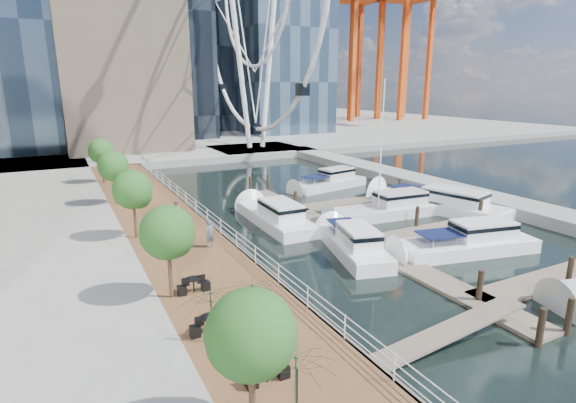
% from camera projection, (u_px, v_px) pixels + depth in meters
% --- Properties ---
extents(ground, '(520.00, 520.00, 0.00)m').
position_uv_depth(ground, '(407.00, 299.00, 23.72)').
color(ground, black).
rests_on(ground, ground).
extents(boardwalk, '(6.00, 60.00, 1.00)m').
position_uv_depth(boardwalk, '(169.00, 235.00, 32.44)').
color(boardwalk, brown).
rests_on(boardwalk, ground).
extents(seawall, '(0.25, 60.00, 1.00)m').
position_uv_depth(seawall, '(209.00, 229.00, 33.79)').
color(seawall, '#595954').
rests_on(seawall, ground).
extents(land_far, '(200.00, 114.00, 1.00)m').
position_uv_depth(land_far, '(124.00, 129.00, 111.17)').
color(land_far, gray).
rests_on(land_far, ground).
extents(breakwater, '(4.00, 60.00, 1.00)m').
position_uv_depth(breakwater, '(422.00, 183.00, 49.70)').
color(breakwater, gray).
rests_on(breakwater, ground).
extents(pier, '(14.00, 12.00, 1.00)m').
position_uv_depth(pier, '(256.00, 150.00, 74.50)').
color(pier, gray).
rests_on(pier, ground).
extents(railing, '(0.10, 60.00, 1.05)m').
position_uv_depth(railing, '(207.00, 216.00, 33.48)').
color(railing, white).
rests_on(railing, boardwalk).
extents(floating_docks, '(16.00, 34.00, 2.60)m').
position_uv_depth(floating_docks, '(398.00, 221.00, 35.72)').
color(floating_docks, '#6D6051').
rests_on(floating_docks, ground).
extents(port_cranes, '(40.00, 52.00, 38.00)m').
position_uv_depth(port_cranes, '(364.00, 54.00, 131.09)').
color(port_cranes, '#D84C14').
rests_on(port_cranes, ground).
extents(street_trees, '(2.60, 42.60, 4.60)m').
position_uv_depth(street_trees, '(132.00, 190.00, 29.56)').
color(street_trees, '#3F2B1C').
rests_on(street_trees, ground).
extents(cafe_tables, '(2.50, 13.70, 0.74)m').
position_uv_depth(cafe_tables, '(236.00, 346.00, 17.00)').
color(cafe_tables, black).
rests_on(cafe_tables, ground).
extents(yacht_foreground, '(10.88, 4.93, 2.15)m').
position_uv_depth(yacht_foreground, '(466.00, 253.00, 30.31)').
color(yacht_foreground, white).
rests_on(yacht_foreground, ground).
extents(pedestrian_near, '(0.76, 0.62, 1.79)m').
position_uv_depth(pedestrian_near, '(210.00, 233.00, 28.36)').
color(pedestrian_near, '#4C5366').
rests_on(pedestrian_near, boardwalk).
extents(pedestrian_mid, '(0.75, 0.90, 1.67)m').
position_uv_depth(pedestrian_mid, '(176.00, 211.00, 33.65)').
color(pedestrian_mid, gray).
rests_on(pedestrian_mid, boardwalk).
extents(pedestrian_far, '(1.05, 0.51, 1.74)m').
position_uv_depth(pedestrian_far, '(139.00, 186.00, 41.71)').
color(pedestrian_far, '#2E3239').
rests_on(pedestrian_far, boardwalk).
extents(moored_yachts, '(20.33, 34.89, 11.50)m').
position_uv_depth(moored_yachts, '(390.00, 220.00, 37.77)').
color(moored_yachts, silver).
rests_on(moored_yachts, ground).
extents(cafe_seating, '(4.78, 8.33, 2.35)m').
position_uv_depth(cafe_seating, '(251.00, 333.00, 16.44)').
color(cafe_seating, '#103C20').
rests_on(cafe_seating, ground).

